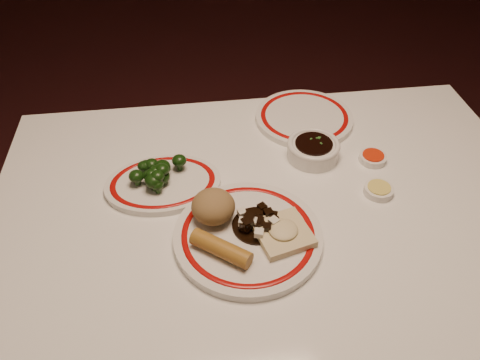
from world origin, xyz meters
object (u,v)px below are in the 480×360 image
at_px(stirfry_heap, 255,222).
at_px(soy_bowl, 313,150).
at_px(broccoli_pile, 157,172).
at_px(dining_table, 273,245).
at_px(main_plate, 248,236).
at_px(broccoli_plate, 163,183).
at_px(spring_roll, 221,248).
at_px(fried_wonton, 283,232).
at_px(rice_mound, 213,206).

height_order(stirfry_heap, soy_bowl, stirfry_heap).
bearing_deg(broccoli_pile, dining_table, -28.02).
relative_size(main_plate, broccoli_plate, 1.31).
height_order(spring_roll, fried_wonton, spring_roll).
height_order(main_plate, spring_roll, spring_roll).
bearing_deg(main_plate, spring_roll, -141.98).
relative_size(stirfry_heap, soy_bowl, 0.83).
relative_size(broccoli_pile, soy_bowl, 1.04).
bearing_deg(broccoli_pile, spring_roll, -62.50).
bearing_deg(stirfry_heap, broccoli_pile, 139.34).
height_order(broccoli_plate, broccoli_pile, broccoli_pile).
bearing_deg(dining_table, broccoli_pile, 151.98).
distance_m(fried_wonton, broccoli_plate, 0.30).
height_order(fried_wonton, broccoli_pile, broccoli_pile).
bearing_deg(fried_wonton, dining_table, 90.22).
height_order(stirfry_heap, broccoli_plate, stirfry_heap).
bearing_deg(fried_wonton, broccoli_pile, 140.66).
height_order(broccoli_pile, soy_bowl, broccoli_pile).
bearing_deg(main_plate, soy_bowl, 51.01).
bearing_deg(soy_bowl, spring_roll, -131.51).
height_order(main_plate, rice_mound, rice_mound).
distance_m(main_plate, spring_roll, 0.08).
bearing_deg(broccoli_plate, main_plate, -46.85).
relative_size(stirfry_heap, broccoli_plate, 0.38).
bearing_deg(soy_bowl, stirfry_heap, -128.39).
bearing_deg(dining_table, soy_bowl, 55.65).
distance_m(dining_table, spring_roll, 0.20).
relative_size(rice_mound, fried_wonton, 0.72).
bearing_deg(spring_roll, dining_table, -13.62).
xyz_separation_m(broccoli_pile, soy_bowl, (0.36, 0.05, -0.02)).
bearing_deg(stirfry_heap, spring_roll, -140.56).
xyz_separation_m(spring_roll, soy_bowl, (0.25, 0.28, -0.01)).
distance_m(broccoli_plate, soy_bowl, 0.36).
xyz_separation_m(fried_wonton, broccoli_pile, (-0.24, 0.20, 0.01)).
relative_size(rice_mound, broccoli_plate, 0.33).
height_order(rice_mound, stirfry_heap, rice_mound).
bearing_deg(dining_table, main_plate, -141.14).
xyz_separation_m(broccoli_plate, soy_bowl, (0.35, 0.06, 0.01)).
relative_size(dining_table, main_plate, 3.49).
height_order(rice_mound, spring_roll, rice_mound).
bearing_deg(broccoli_pile, soy_bowl, 8.30).
bearing_deg(broccoli_pile, broccoli_plate, -26.43).
xyz_separation_m(main_plate, fried_wonton, (0.07, -0.02, 0.02)).
relative_size(dining_table, stirfry_heap, 11.98).
distance_m(dining_table, stirfry_heap, 0.14).
bearing_deg(soy_bowl, dining_table, -124.35).
height_order(stirfry_heap, broccoli_pile, broccoli_pile).
xyz_separation_m(fried_wonton, soy_bowl, (0.12, 0.25, -0.01)).
distance_m(spring_roll, broccoli_pile, 0.25).
height_order(rice_mound, broccoli_pile, rice_mound).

